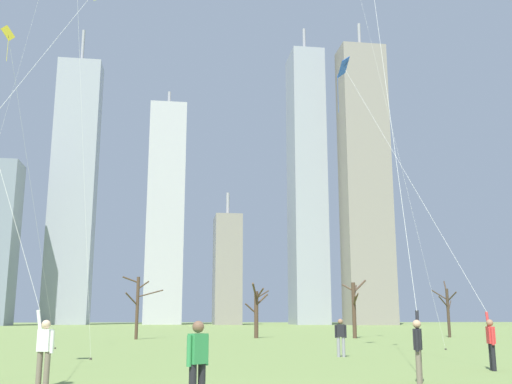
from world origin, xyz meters
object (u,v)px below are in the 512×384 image
object	(u,v)px
kite_flyer_midfield_center_blue	(436,239)
bystander_strolling_midfield	(198,361)
kite_flyer_far_back_teal	(401,210)
distant_kite_low_near_trees_yellow	(14,71)
bare_tree_left_of_center	(257,310)
bare_tree_center	(354,306)
kite_flyer_foreground_left_green	(32,300)
bare_tree_right_of_center	(447,308)
bystander_watching_nearby	(341,336)
bare_tree_far_right_edge	(138,304)

from	to	relation	value
kite_flyer_midfield_center_blue	bystander_strolling_midfield	bearing A→B (deg)	-133.40
bystander_strolling_midfield	kite_flyer_far_back_teal	bearing A→B (deg)	41.75
distant_kite_low_near_trees_yellow	bare_tree_left_of_center	distance (m)	27.76
kite_flyer_far_back_teal	bare_tree_left_of_center	xyz separation A→B (m)	(0.36, 32.91, -2.59)
kite_flyer_midfield_center_blue	bare_tree_center	bearing A→B (deg)	79.10
kite_flyer_far_back_teal	distant_kite_low_near_trees_yellow	bearing A→B (deg)	138.90
kite_flyer_foreground_left_green	bare_tree_right_of_center	xyz separation A→B (m)	(27.46, 33.38, 0.36)
kite_flyer_midfield_center_blue	bystander_watching_nearby	xyz separation A→B (m)	(-2.62, 4.34, -3.73)
kite_flyer_midfield_center_blue	distant_kite_low_near_trees_yellow	distance (m)	22.64
kite_flyer_midfield_center_blue	kite_flyer_foreground_left_green	distance (m)	14.76
kite_flyer_far_back_teal	bystander_watching_nearby	bearing A→B (deg)	86.51
bare_tree_far_right_edge	bare_tree_left_of_center	bearing A→B (deg)	8.46
bare_tree_center	kite_flyer_far_back_teal	bearing A→B (deg)	-104.90
kite_flyer_far_back_teal	bare_tree_center	size ratio (longest dim) A/B	4.17
kite_flyer_foreground_left_green	bystander_watching_nearby	size ratio (longest dim) A/B	7.72
bystander_watching_nearby	distant_kite_low_near_trees_yellow	size ratio (longest dim) A/B	0.10
bystander_watching_nearby	kite_flyer_foreground_left_green	bearing A→B (deg)	-138.61
kite_flyer_foreground_left_green	distant_kite_low_near_trees_yellow	size ratio (longest dim) A/B	0.76
bystander_watching_nearby	bare_tree_right_of_center	world-z (taller)	bare_tree_right_of_center
kite_flyer_far_back_teal	bare_tree_far_right_edge	xyz separation A→B (m)	(-9.38, 31.47, -2.18)
bystander_strolling_midfield	bare_tree_far_right_edge	xyz separation A→B (m)	(-3.02, 37.14, 1.81)
bare_tree_center	bare_tree_right_of_center	xyz separation A→B (m)	(8.72, 1.06, -0.14)
bystander_watching_nearby	kite_flyer_midfield_center_blue	bearing A→B (deg)	-58.86
bystander_watching_nearby	bare_tree_right_of_center	xyz separation A→B (m)	(16.54, 23.75, 1.57)
distant_kite_low_near_trees_yellow	bare_tree_center	world-z (taller)	distant_kite_low_near_trees_yellow
kite_flyer_midfield_center_blue	bystander_watching_nearby	bearing A→B (deg)	121.14
distant_kite_low_near_trees_yellow	bare_tree_left_of_center	size ratio (longest dim) A/B	3.68
kite_flyer_far_back_teal	kite_flyer_midfield_center_blue	world-z (taller)	kite_flyer_far_back_teal
kite_flyer_midfield_center_blue	kite_flyer_foreground_left_green	bearing A→B (deg)	-158.66
bystander_strolling_midfield	kite_flyer_midfield_center_blue	bearing A→B (deg)	46.60
kite_flyer_foreground_left_green	bare_tree_right_of_center	world-z (taller)	kite_flyer_foreground_left_green
bystander_watching_nearby	bare_tree_left_of_center	bearing A→B (deg)	90.41
kite_flyer_midfield_center_blue	bare_tree_right_of_center	size ratio (longest dim) A/B	3.23
kite_flyer_far_back_teal	bare_tree_far_right_edge	world-z (taller)	kite_flyer_far_back_teal
kite_flyer_foreground_left_green	bystander_watching_nearby	xyz separation A→B (m)	(10.92, 9.63, -1.21)
kite_flyer_midfield_center_blue	bare_tree_far_right_edge	xyz separation A→B (m)	(-12.53, 27.09, -1.93)
kite_flyer_far_back_teal	kite_flyer_midfield_center_blue	xyz separation A→B (m)	(3.15, 4.38, -0.25)
bystander_watching_nearby	bare_tree_center	bearing A→B (deg)	70.97
bystander_strolling_midfield	bystander_watching_nearby	size ratio (longest dim) A/B	1.00
kite_flyer_foreground_left_green	bare_tree_center	bearing A→B (deg)	59.88
kite_flyer_far_back_teal	bare_tree_right_of_center	xyz separation A→B (m)	(17.07, 32.47, -2.41)
kite_flyer_midfield_center_blue	distant_kite_low_near_trees_yellow	xyz separation A→B (m)	(-18.44, 8.95, 9.61)
bare_tree_right_of_center	kite_flyer_midfield_center_blue	bearing A→B (deg)	-116.36
kite_flyer_far_back_teal	bare_tree_left_of_center	bearing A→B (deg)	89.38
distant_kite_low_near_trees_yellow	bystander_strolling_midfield	bearing A→B (deg)	-64.85
bare_tree_left_of_center	bare_tree_center	bearing A→B (deg)	-10.70
kite_flyer_midfield_center_blue	bare_tree_far_right_edge	bearing A→B (deg)	114.82
bare_tree_center	bare_tree_right_of_center	world-z (taller)	bare_tree_right_of_center
bare_tree_left_of_center	bare_tree_right_of_center	size ratio (longest dim) A/B	0.91
kite_flyer_foreground_left_green	bystander_strolling_midfield	bearing A→B (deg)	-49.77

